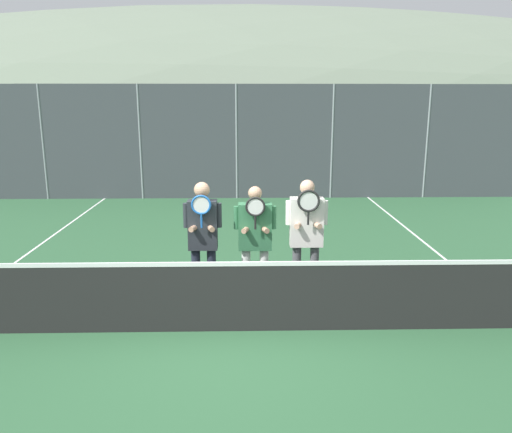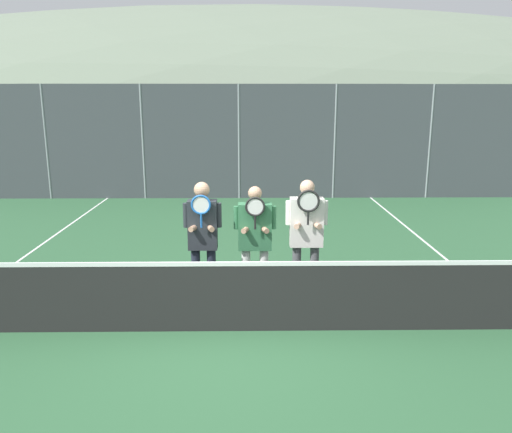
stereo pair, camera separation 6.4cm
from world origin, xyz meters
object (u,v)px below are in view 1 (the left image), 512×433
object	(u,v)px
player_leftmost	(203,235)
car_far_left	(110,160)
player_center_right	(306,231)
car_left_of_center	(257,159)
car_center	(401,158)
player_center_left	(255,236)

from	to	relation	value
player_leftmost	car_far_left	world-z (taller)	player_leftmost
player_center_right	car_left_of_center	bearing A→B (deg)	92.34
car_far_left	car_center	distance (m)	10.47
player_center_left	player_center_right	size ratio (longest dim) A/B	0.95
player_leftmost	car_left_of_center	world-z (taller)	player_leftmost
player_leftmost	car_center	bearing A→B (deg)	60.40
player_center_right	car_center	size ratio (longest dim) A/B	0.41
player_leftmost	car_left_of_center	distance (m)	11.01
player_leftmost	car_left_of_center	bearing A→B (deg)	84.50
player_leftmost	player_center_right	xyz separation A→B (m)	(1.50, 0.11, 0.02)
car_center	car_left_of_center	bearing A→B (deg)	-178.90
car_left_of_center	car_center	xyz separation A→B (m)	(5.23, 0.10, 0.01)
player_center_left	car_far_left	bearing A→B (deg)	114.40
car_far_left	car_center	world-z (taller)	car_center
car_left_of_center	car_center	distance (m)	5.23
player_center_left	car_left_of_center	bearing A→B (deg)	88.39
player_leftmost	car_far_left	distance (m)	11.75
car_left_of_center	car_far_left	bearing A→B (deg)	179.81
player_center_left	car_left_of_center	world-z (taller)	player_center_left
car_left_of_center	player_center_left	bearing A→B (deg)	-91.61
player_leftmost	car_far_left	bearing A→B (deg)	110.87
player_center_left	car_center	bearing A→B (deg)	63.21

